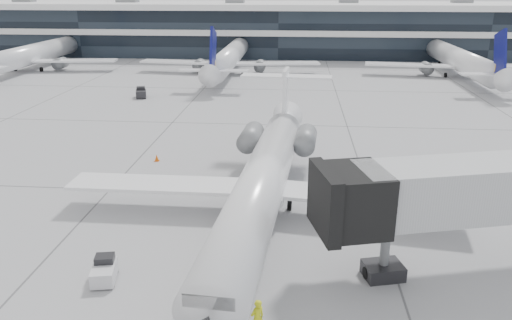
# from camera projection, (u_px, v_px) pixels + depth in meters

# --- Properties ---
(ground) EXTENTS (220.00, 220.00, 0.00)m
(ground) POSITION_uv_depth(u_px,v_px,m) (238.00, 194.00, 38.01)
(ground) COLOR #9B9B9E
(ground) RESTS_ON ground
(terminal) EXTENTS (170.00, 22.00, 10.00)m
(terminal) POSITION_uv_depth(u_px,v_px,m) (280.00, 31.00, 113.38)
(terminal) COLOR black
(terminal) RESTS_ON ground
(bg_jet_left) EXTENTS (32.00, 40.00, 9.60)m
(bg_jet_left) POSITION_uv_depth(u_px,v_px,m) (34.00, 70.00, 93.27)
(bg_jet_left) COLOR white
(bg_jet_left) RESTS_ON ground
(bg_jet_center) EXTENTS (32.00, 40.00, 9.60)m
(bg_jet_center) POSITION_uv_depth(u_px,v_px,m) (230.00, 72.00, 90.32)
(bg_jet_center) COLOR white
(bg_jet_center) RESTS_ON ground
(bg_jet_right) EXTENTS (32.00, 40.00, 9.60)m
(bg_jet_right) POSITION_uv_depth(u_px,v_px,m) (457.00, 76.00, 87.13)
(bg_jet_right) COLOR white
(bg_jet_right) RESTS_ON ground
(regional_jet) EXTENTS (27.48, 34.34, 7.93)m
(regional_jet) POSITION_uv_depth(u_px,v_px,m) (263.00, 180.00, 33.47)
(regional_jet) COLOR white
(regional_jet) RESTS_ON ground
(ramp_worker) EXTENTS (0.84, 0.80, 1.94)m
(ramp_worker) POSITION_uv_depth(u_px,v_px,m) (257.00, 319.00, 22.30)
(ramp_worker) COLOR yellow
(ramp_worker) RESTS_ON ground
(baggage_tug) EXTENTS (1.54, 2.18, 1.27)m
(baggage_tug) POSITION_uv_depth(u_px,v_px,m) (104.00, 271.00, 26.76)
(baggage_tug) COLOR silver
(baggage_tug) RESTS_ON ground
(traffic_cone) EXTENTS (0.44, 0.44, 0.62)m
(traffic_cone) POSITION_uv_depth(u_px,v_px,m) (157.00, 158.00, 44.96)
(traffic_cone) COLOR #DF580B
(traffic_cone) RESTS_ON ground
(far_tug) EXTENTS (1.94, 2.58, 1.46)m
(far_tug) POSITION_uv_depth(u_px,v_px,m) (141.00, 93.00, 70.07)
(far_tug) COLOR black
(far_tug) RESTS_ON ground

